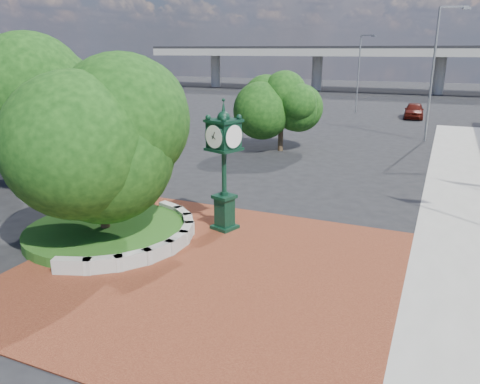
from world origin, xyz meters
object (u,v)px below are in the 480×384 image
at_px(post_clock, 224,161).
at_px(parked_car, 414,110).
at_px(street_lamp_near, 437,64).
at_px(street_lamp_far, 360,68).

xyz_separation_m(post_clock, parked_car, (4.63, 36.89, -2.03)).
bearing_deg(post_clock, street_lamp_near, 74.41).
relative_size(post_clock, street_lamp_far, 0.61).
distance_m(parked_car, street_lamp_near, 14.16).
bearing_deg(street_lamp_near, post_clock, -105.59).
bearing_deg(street_lamp_far, post_clock, -87.59).
height_order(street_lamp_near, street_lamp_far, street_lamp_near).
xyz_separation_m(street_lamp_near, street_lamp_far, (-8.30, 15.34, -0.90)).
distance_m(post_clock, street_lamp_far, 39.26).
distance_m(street_lamp_near, street_lamp_far, 17.47).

